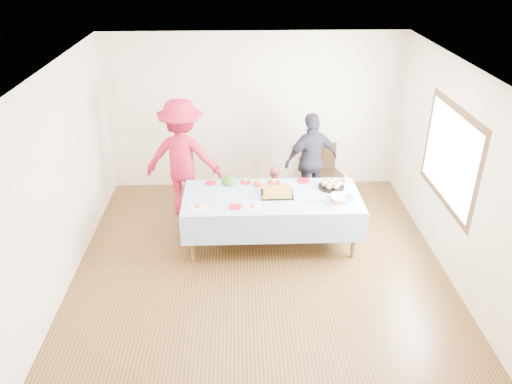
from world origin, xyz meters
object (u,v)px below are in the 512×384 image
at_px(birthday_cake, 277,192).
at_px(dining_chair, 327,168).
at_px(party_table, 272,199).
at_px(adult_left, 183,158).

xyz_separation_m(birthday_cake, dining_chair, (0.97, 1.46, -0.31)).
xyz_separation_m(party_table, birthday_cake, (0.08, 0.03, 0.09)).
height_order(birthday_cake, dining_chair, dining_chair).
distance_m(birthday_cake, adult_left, 1.72).
height_order(birthday_cake, adult_left, adult_left).
bearing_deg(dining_chair, party_table, -141.38).
relative_size(party_table, adult_left, 1.32).
relative_size(birthday_cake, adult_left, 0.24).
bearing_deg(adult_left, party_table, 150.55).
distance_m(birthday_cake, dining_chair, 1.78).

